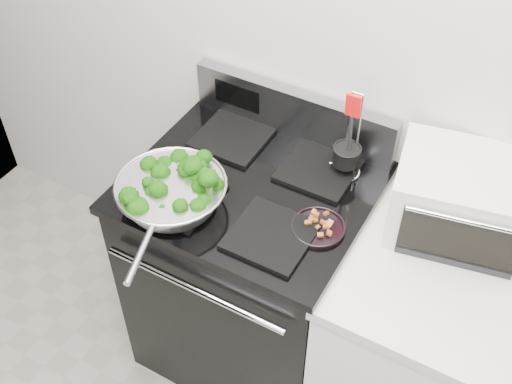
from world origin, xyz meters
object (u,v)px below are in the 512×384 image
Objects in this scene: bacon_plate at (318,225)px; toaster_oven at (465,200)px; utensil_holder at (346,159)px; gas_range at (252,270)px; skillet at (171,192)px.

toaster_oven is (0.37, 0.25, 0.08)m from bacon_plate.
utensil_holder is 0.40m from toaster_oven.
gas_range is 0.56m from bacon_plate.
gas_range reaches higher than skillet.
toaster_oven is at bearing 14.86° from gas_range.
toaster_oven is (0.65, 0.17, 0.55)m from gas_range.
bacon_plate is 0.52× the size of utensil_holder.
skillet is at bearing -136.61° from utensil_holder.
skillet is 0.47m from bacon_plate.
bacon_plate is at bearing -0.78° from skillet.
bacon_plate is 0.28m from utensil_holder.
gas_range is at bearing -142.01° from utensil_holder.
gas_range is 6.65× the size of bacon_plate.
utensil_holder is at bearing 26.94° from skillet.
skillet reaches higher than bacon_plate.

